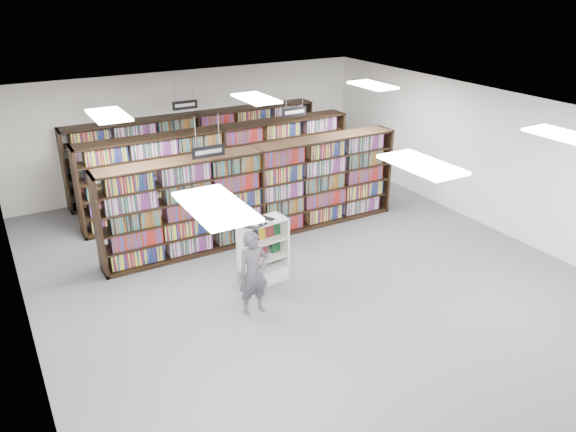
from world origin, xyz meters
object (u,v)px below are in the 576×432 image
endcap_display (262,260)px  shopper (254,273)px  bookshelf_row_near (258,194)px  open_book (257,221)px

endcap_display → shopper: bearing=-130.9°
bookshelf_row_near → shopper: 3.08m
endcap_display → shopper: (-0.63, -0.91, 0.32)m
shopper → open_book: bearing=58.9°
endcap_display → open_book: open_book is taller
open_book → shopper: 1.12m
endcap_display → shopper: size_ratio=0.84×
endcap_display → shopper: 1.15m
bookshelf_row_near → shopper: bookshelf_row_near is taller
endcap_display → bookshelf_row_near: bearing=59.1°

